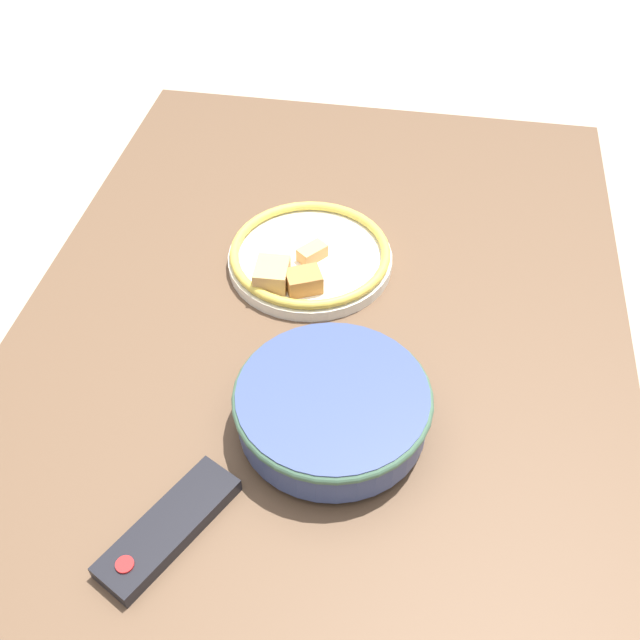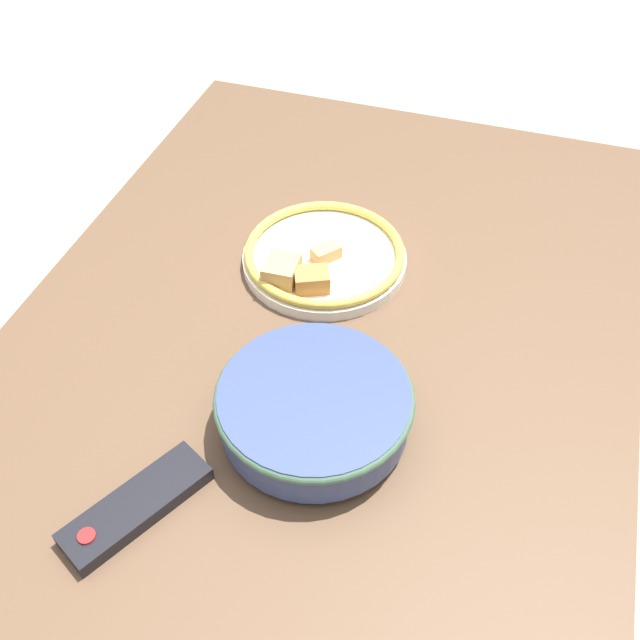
{
  "view_description": "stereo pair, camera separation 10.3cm",
  "coord_description": "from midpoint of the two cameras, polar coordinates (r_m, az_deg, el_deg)",
  "views": [
    {
      "loc": [
        -0.68,
        -0.12,
        1.47
      ],
      "look_at": [
        0.03,
        -0.0,
        0.74
      ],
      "focal_mm": 42.0,
      "sensor_mm": 36.0,
      "label": 1
    },
    {
      "loc": [
        -0.65,
        -0.22,
        1.47
      ],
      "look_at": [
        0.03,
        -0.0,
        0.74
      ],
      "focal_mm": 42.0,
      "sensor_mm": 36.0,
      "label": 2
    }
  ],
  "objects": [
    {
      "name": "tv_remote",
      "position": [
        0.89,
        -10.57,
        -13.95
      ],
      "size": [
        0.19,
        0.13,
        0.02
      ],
      "rotation": [
        0.0,
        0.0,
        1.09
      ],
      "color": "black",
      "rests_on": "dining_table"
    },
    {
      "name": "noodle_bowl",
      "position": [
        0.92,
        2.77,
        -6.83
      ],
      "size": [
        0.24,
        0.24,
        0.07
      ],
      "color": "#384775",
      "rests_on": "dining_table"
    },
    {
      "name": "food_plate",
      "position": [
        1.15,
        2.77,
        4.68
      ],
      "size": [
        0.25,
        0.25,
        0.05
      ],
      "color": "silver",
      "rests_on": "dining_table"
    },
    {
      "name": "ground_plane",
      "position": [
        1.63,
        1.45,
        -19.42
      ],
      "size": [
        8.0,
        8.0,
        0.0
      ],
      "primitive_type": "plane",
      "color": "#B7A88E"
    },
    {
      "name": "dining_table",
      "position": [
        1.09,
        2.04,
        -5.45
      ],
      "size": [
        1.33,
        0.87,
        0.7
      ],
      "color": "brown",
      "rests_on": "ground_plane"
    }
  ]
}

